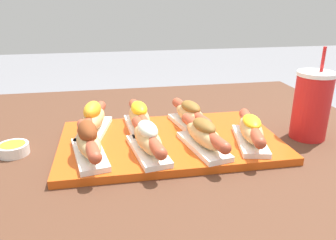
# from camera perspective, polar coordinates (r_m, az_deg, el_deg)

# --- Properties ---
(serving_tray) EXTENTS (0.53, 0.32, 0.02)m
(serving_tray) POSITION_cam_1_polar(r_m,az_deg,el_deg) (0.81, 0.26, -3.75)
(serving_tray) COLOR #CC4C14
(serving_tray) RESTS_ON patio_table
(hot_dog_0) EXTENTS (0.09, 0.21, 0.08)m
(hot_dog_0) POSITION_cam_1_polar(r_m,az_deg,el_deg) (0.72, -13.69, -3.64)
(hot_dog_0) COLOR white
(hot_dog_0) RESTS_ON serving_tray
(hot_dog_1) EXTENTS (0.09, 0.21, 0.07)m
(hot_dog_1) POSITION_cam_1_polar(r_m,az_deg,el_deg) (0.72, -3.54, -3.29)
(hot_dog_1) COLOR white
(hot_dog_1) RESTS_ON serving_tray
(hot_dog_2) EXTENTS (0.09, 0.21, 0.07)m
(hot_dog_2) POSITION_cam_1_polar(r_m,az_deg,el_deg) (0.74, 6.24, -2.58)
(hot_dog_2) COLOR white
(hot_dog_2) RESTS_ON serving_tray
(hot_dog_3) EXTENTS (0.10, 0.21, 0.07)m
(hot_dog_3) POSITION_cam_1_polar(r_m,az_deg,el_deg) (0.79, 14.24, -1.68)
(hot_dog_3) COLOR white
(hot_dog_3) RESTS_ON serving_tray
(hot_dog_4) EXTENTS (0.09, 0.21, 0.08)m
(hot_dog_4) POSITION_cam_1_polar(r_m,az_deg,el_deg) (0.85, -12.91, 0.16)
(hot_dog_4) COLOR white
(hot_dog_4) RESTS_ON serving_tray
(hot_dog_5) EXTENTS (0.07, 0.21, 0.07)m
(hot_dog_5) POSITION_cam_1_polar(r_m,az_deg,el_deg) (0.85, -5.02, 0.58)
(hot_dog_5) COLOR white
(hot_dog_5) RESTS_ON serving_tray
(hot_dog_6) EXTENTS (0.09, 0.21, 0.07)m
(hot_dog_6) POSITION_cam_1_polar(r_m,az_deg,el_deg) (0.86, 3.93, 0.90)
(hot_dog_6) COLOR white
(hot_dog_6) RESTS_ON serving_tray
(sauce_bowl) EXTENTS (0.07, 0.07, 0.03)m
(sauce_bowl) POSITION_cam_1_polar(r_m,az_deg,el_deg) (0.84, -25.35, -4.53)
(sauce_bowl) COLOR white
(sauce_bowl) RESTS_ON patio_table
(drink_cup) EXTENTS (0.09, 0.09, 0.23)m
(drink_cup) POSITION_cam_1_polar(r_m,az_deg,el_deg) (0.90, 23.72, 2.35)
(drink_cup) COLOR red
(drink_cup) RESTS_ON patio_table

